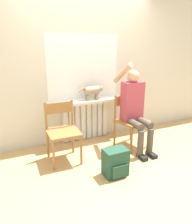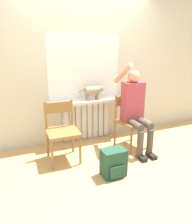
# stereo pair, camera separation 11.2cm
# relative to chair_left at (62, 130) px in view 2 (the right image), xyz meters

# --- Properties ---
(ground_plane) EXTENTS (12.00, 12.00, 0.00)m
(ground_plane) POSITION_rel_chair_left_xyz_m (0.59, -0.57, -0.47)
(ground_plane) COLOR tan
(wall_with_window) EXTENTS (7.00, 0.06, 2.70)m
(wall_with_window) POSITION_rel_chair_left_xyz_m (0.59, 0.66, 0.88)
(wall_with_window) COLOR beige
(wall_with_window) RESTS_ON ground_plane
(radiator) EXTENTS (0.88, 0.08, 0.72)m
(radiator) POSITION_rel_chair_left_xyz_m (0.59, 0.58, -0.11)
(radiator) COLOR silver
(radiator) RESTS_ON ground_plane
(windowsill) EXTENTS (1.35, 0.29, 0.05)m
(windowsill) POSITION_rel_chair_left_xyz_m (0.59, 0.49, 0.27)
(windowsill) COLOR white
(windowsill) RESTS_ON radiator
(window_glass) EXTENTS (1.29, 0.01, 1.09)m
(window_glass) POSITION_rel_chair_left_xyz_m (0.59, 0.63, 0.84)
(window_glass) COLOR white
(window_glass) RESTS_ON windowsill
(chair_left) EXTENTS (0.47, 0.47, 0.89)m
(chair_left) POSITION_rel_chair_left_xyz_m (0.00, 0.00, 0.00)
(chair_left) COLOR #9E6B38
(chair_left) RESTS_ON ground_plane
(chair_right) EXTENTS (0.54, 0.54, 0.89)m
(chair_right) POSITION_rel_chair_left_xyz_m (1.18, -0.00, 0.00)
(chair_right) COLOR #9E6B38
(chair_right) RESTS_ON ground_plane
(person) EXTENTS (0.36, 0.96, 1.43)m
(person) POSITION_rel_chair_left_xyz_m (1.19, -0.10, 0.26)
(person) COLOR brown
(person) RESTS_ON ground_plane
(cat) EXTENTS (0.48, 0.14, 0.26)m
(cat) POSITION_rel_chair_left_xyz_m (0.70, 0.46, 0.45)
(cat) COLOR #9E896B
(cat) RESTS_ON windowsill
(backpack) EXTENTS (0.32, 0.25, 0.38)m
(backpack) POSITION_rel_chair_left_xyz_m (0.51, -0.69, -0.29)
(backpack) COLOR #234C38
(backpack) RESTS_ON ground_plane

